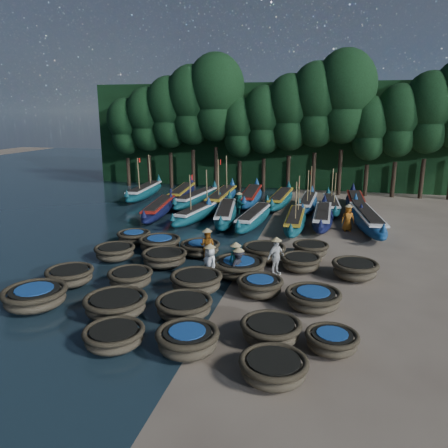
% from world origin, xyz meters
% --- Properties ---
extents(ground, '(120.00, 120.00, 0.00)m').
position_xyz_m(ground, '(0.00, 0.00, 0.00)').
color(ground, gray).
rests_on(ground, ground).
extents(foliage_wall, '(40.00, 3.00, 10.00)m').
position_xyz_m(foliage_wall, '(0.00, 23.50, 5.00)').
color(foliage_wall, black).
rests_on(foliage_wall, ground).
extents(coracle_2, '(1.99, 1.99, 0.68)m').
position_xyz_m(coracle_2, '(-2.41, -9.08, 0.39)').
color(coracle_2, brown).
rests_on(coracle_2, ground).
extents(coracle_3, '(2.37, 2.37, 0.81)m').
position_xyz_m(coracle_3, '(-0.01, -8.87, 0.47)').
color(coracle_3, brown).
rests_on(coracle_3, ground).
extents(coracle_4, '(2.12, 2.12, 0.70)m').
position_xyz_m(coracle_4, '(2.78, -9.63, 0.40)').
color(coracle_4, brown).
rests_on(coracle_4, ground).
extents(coracle_5, '(2.79, 2.79, 0.81)m').
position_xyz_m(coracle_5, '(-6.74, -7.17, 0.47)').
color(coracle_5, brown).
rests_on(coracle_5, ground).
extents(coracle_6, '(2.37, 2.37, 0.78)m').
position_xyz_m(coracle_6, '(-3.42, -7.02, 0.45)').
color(coracle_6, brown).
rests_on(coracle_6, ground).
extents(coracle_7, '(2.18, 2.18, 0.71)m').
position_xyz_m(coracle_7, '(-0.95, -6.48, 0.41)').
color(coracle_7, brown).
rests_on(coracle_7, ground).
extents(coracle_8, '(2.12, 2.12, 0.75)m').
position_xyz_m(coracle_8, '(2.41, -7.54, 0.43)').
color(coracle_8, brown).
rests_on(coracle_8, ground).
extents(coracle_9, '(1.92, 1.92, 0.66)m').
position_xyz_m(coracle_9, '(4.35, -7.67, 0.38)').
color(coracle_9, brown).
rests_on(coracle_9, ground).
extents(coracle_10, '(2.42, 2.42, 0.76)m').
position_xyz_m(coracle_10, '(-6.76, -4.80, 0.44)').
color(coracle_10, brown).
rests_on(coracle_10, ground).
extents(coracle_11, '(2.28, 2.28, 0.78)m').
position_xyz_m(coracle_11, '(-4.07, -4.44, 0.45)').
color(coracle_11, brown).
rests_on(coracle_11, ground).
extents(coracle_12, '(2.20, 2.20, 0.83)m').
position_xyz_m(coracle_12, '(-1.18, -4.23, 0.47)').
color(coracle_12, brown).
rests_on(coracle_12, ground).
extents(coracle_13, '(1.92, 1.92, 0.75)m').
position_xyz_m(coracle_13, '(1.46, -3.95, 0.44)').
color(coracle_13, brown).
rests_on(coracle_13, ground).
extents(coracle_14, '(2.16, 2.16, 0.73)m').
position_xyz_m(coracle_14, '(3.63, -4.65, 0.42)').
color(coracle_14, brown).
rests_on(coracle_14, ground).
extents(coracle_15, '(2.13, 2.13, 0.76)m').
position_xyz_m(coracle_15, '(-6.43, -1.32, 0.43)').
color(coracle_15, brown).
rests_on(coracle_15, ground).
extents(coracle_16, '(2.48, 2.48, 0.76)m').
position_xyz_m(coracle_16, '(-3.65, -1.57, 0.44)').
color(coracle_16, brown).
rests_on(coracle_16, ground).
extents(coracle_17, '(2.91, 2.91, 0.81)m').
position_xyz_m(coracle_17, '(0.17, -2.07, 0.47)').
color(coracle_17, brown).
rests_on(coracle_17, ground).
extents(coracle_18, '(2.01, 2.01, 0.74)m').
position_xyz_m(coracle_18, '(2.86, -0.60, 0.43)').
color(coracle_18, brown).
rests_on(coracle_18, ground).
extents(coracle_19, '(2.36, 2.36, 0.82)m').
position_xyz_m(coracle_19, '(5.30, -1.08, 0.47)').
color(coracle_19, brown).
rests_on(coracle_19, ground).
extents(coracle_20, '(2.07, 2.07, 0.73)m').
position_xyz_m(coracle_20, '(-6.71, 1.48, 0.42)').
color(coracle_20, brown).
rests_on(coracle_20, ground).
extents(coracle_21, '(2.39, 2.39, 0.79)m').
position_xyz_m(coracle_21, '(-4.75, 0.54, 0.46)').
color(coracle_21, brown).
rests_on(coracle_21, ground).
extents(coracle_22, '(2.13, 2.13, 0.71)m').
position_xyz_m(coracle_22, '(-2.45, 0.46, 0.41)').
color(coracle_22, brown).
rests_on(coracle_22, ground).
extents(coracle_23, '(2.57, 2.57, 0.83)m').
position_xyz_m(coracle_23, '(0.94, 0.37, 0.47)').
color(coracle_23, brown).
rests_on(coracle_23, ground).
extents(coracle_24, '(2.16, 2.16, 0.72)m').
position_xyz_m(coracle_24, '(3.20, 1.65, 0.41)').
color(coracle_24, brown).
rests_on(coracle_24, ground).
extents(long_boat_2, '(2.51, 8.08, 1.44)m').
position_xyz_m(long_boat_2, '(-7.94, 8.28, 0.55)').
color(long_boat_2, '#0E1134').
rests_on(long_boat_2, ground).
extents(long_boat_3, '(2.51, 7.85, 3.37)m').
position_xyz_m(long_boat_3, '(-4.82, 7.92, 0.53)').
color(long_boat_3, '#0E5350').
rests_on(long_boat_3, ground).
extents(long_boat_4, '(2.76, 8.21, 1.46)m').
position_xyz_m(long_boat_4, '(-2.90, 7.91, 0.56)').
color(long_boat_4, '#0E5350').
rests_on(long_boat_4, ground).
extents(long_boat_5, '(2.01, 7.90, 1.40)m').
position_xyz_m(long_boat_5, '(-0.81, 7.42, 0.53)').
color(long_boat_5, '#0E5350').
rests_on(long_boat_5, ground).
extents(long_boat_6, '(1.43, 7.71, 3.27)m').
position_xyz_m(long_boat_6, '(1.91, 7.21, 0.52)').
color(long_boat_6, '#0E5350').
rests_on(long_boat_6, ground).
extents(long_boat_7, '(1.44, 7.98, 1.40)m').
position_xyz_m(long_boat_7, '(3.60, 8.59, 0.53)').
color(long_boat_7, '#0E1134').
rests_on(long_boat_7, ground).
extents(long_boat_8, '(2.72, 8.90, 1.58)m').
position_xyz_m(long_boat_8, '(6.40, 8.25, 0.60)').
color(long_boat_8, navy).
rests_on(long_boat_8, ground).
extents(long_boat_9, '(2.14, 8.57, 3.65)m').
position_xyz_m(long_boat_9, '(-11.78, 14.40, 0.58)').
color(long_boat_9, '#0E5350').
rests_on(long_boat_9, ground).
extents(long_boat_10, '(2.33, 8.23, 1.46)m').
position_xyz_m(long_boat_10, '(-8.36, 14.54, 0.55)').
color(long_boat_10, '#0E1134').
rests_on(long_boat_10, ground).
extents(long_boat_11, '(2.37, 8.17, 1.45)m').
position_xyz_m(long_boat_11, '(-6.48, 12.65, 0.55)').
color(long_boat_11, '#0E5350').
rests_on(long_boat_11, ground).
extents(long_boat_12, '(1.84, 9.08, 3.86)m').
position_xyz_m(long_boat_12, '(-4.47, 13.07, 0.61)').
color(long_boat_12, navy).
rests_on(long_boat_12, ground).
extents(long_boat_13, '(2.07, 8.84, 1.56)m').
position_xyz_m(long_boat_13, '(-2.30, 14.26, 0.59)').
color(long_boat_13, navy).
rests_on(long_boat_13, ground).
extents(long_boat_14, '(1.87, 8.35, 1.47)m').
position_xyz_m(long_boat_14, '(0.19, 13.95, 0.56)').
color(long_boat_14, '#0E5350').
rests_on(long_boat_14, ground).
extents(long_boat_15, '(1.61, 7.61, 3.24)m').
position_xyz_m(long_boat_15, '(2.35, 13.01, 0.51)').
color(long_boat_15, navy).
rests_on(long_boat_15, ground).
extents(long_boat_16, '(1.88, 7.27, 3.10)m').
position_xyz_m(long_boat_16, '(4.12, 13.03, 0.49)').
color(long_boat_16, '#0E5350').
rests_on(long_boat_16, ground).
extents(long_boat_17, '(1.75, 8.67, 1.53)m').
position_xyz_m(long_boat_17, '(5.96, 13.47, 0.58)').
color(long_boat_17, '#0E1134').
rests_on(long_boat_17, ground).
extents(fisherman_0, '(0.97, 0.93, 1.88)m').
position_xyz_m(fisherman_0, '(-0.94, -2.96, 0.90)').
color(fisherman_0, silver).
rests_on(fisherman_0, ground).
extents(fisherman_1, '(0.62, 0.52, 1.84)m').
position_xyz_m(fisherman_1, '(0.08, -2.37, 0.93)').
color(fisherman_1, '#186862').
rests_on(fisherman_1, ground).
extents(fisherman_2, '(0.86, 0.70, 1.83)m').
position_xyz_m(fisherman_2, '(-1.83, -0.32, 0.87)').
color(fisherman_2, '#B36217').
rests_on(fisherman_2, ground).
extents(fisherman_3, '(0.86, 1.11, 1.70)m').
position_xyz_m(fisherman_3, '(0.27, -2.62, 0.80)').
color(fisherman_3, black).
rests_on(fisherman_3, ground).
extents(fisherman_4, '(0.93, 1.06, 1.92)m').
position_xyz_m(fisherman_4, '(1.76, -1.37, 0.92)').
color(fisherman_4, silver).
rests_on(fisherman_4, ground).
extents(fisherman_5, '(1.18, 1.46, 1.76)m').
position_xyz_m(fisherman_5, '(-2.45, 10.28, 0.82)').
color(fisherman_5, '#186862').
rests_on(fisherman_5, ground).
extents(fisherman_6, '(0.89, 0.66, 1.84)m').
position_xyz_m(fisherman_6, '(5.18, 7.37, 0.88)').
color(fisherman_6, '#B36217').
rests_on(fisherman_6, ground).
extents(tree_0, '(3.68, 3.68, 8.68)m').
position_xyz_m(tree_0, '(-16.00, 20.00, 5.97)').
color(tree_0, black).
rests_on(tree_0, ground).
extents(tree_1, '(4.09, 4.09, 9.65)m').
position_xyz_m(tree_1, '(-13.70, 20.00, 6.65)').
color(tree_1, black).
rests_on(tree_1, ground).
extents(tree_2, '(4.51, 4.51, 10.63)m').
position_xyz_m(tree_2, '(-11.40, 20.00, 7.32)').
color(tree_2, black).
rests_on(tree_2, ground).
extents(tree_3, '(4.92, 4.92, 11.60)m').
position_xyz_m(tree_3, '(-9.10, 20.00, 8.00)').
color(tree_3, black).
rests_on(tree_3, ground).
extents(tree_4, '(5.34, 5.34, 12.58)m').
position_xyz_m(tree_4, '(-6.80, 20.00, 8.67)').
color(tree_4, black).
rests_on(tree_4, ground).
extents(tree_5, '(3.68, 3.68, 8.68)m').
position_xyz_m(tree_5, '(-4.50, 20.00, 5.97)').
color(tree_5, black).
rests_on(tree_5, ground).
extents(tree_6, '(4.09, 4.09, 9.65)m').
position_xyz_m(tree_6, '(-2.20, 20.00, 6.65)').
color(tree_6, black).
rests_on(tree_6, ground).
extents(tree_7, '(4.51, 4.51, 10.63)m').
position_xyz_m(tree_7, '(0.10, 20.00, 7.32)').
color(tree_7, black).
rests_on(tree_7, ground).
extents(tree_8, '(4.92, 4.92, 11.60)m').
position_xyz_m(tree_8, '(2.40, 20.00, 8.00)').
color(tree_8, black).
rests_on(tree_8, ground).
extents(tree_9, '(5.34, 5.34, 12.58)m').
position_xyz_m(tree_9, '(4.70, 20.00, 8.67)').
color(tree_9, black).
rests_on(tree_9, ground).
extents(tree_10, '(3.68, 3.68, 8.68)m').
position_xyz_m(tree_10, '(7.00, 20.00, 5.97)').
color(tree_10, black).
rests_on(tree_10, ground).
extents(tree_11, '(4.09, 4.09, 9.65)m').
position_xyz_m(tree_11, '(9.30, 20.00, 6.65)').
color(tree_11, black).
rests_on(tree_11, ground).
extents(tree_12, '(4.51, 4.51, 10.63)m').
position_xyz_m(tree_12, '(11.60, 20.00, 7.32)').
color(tree_12, black).
rests_on(tree_12, ground).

